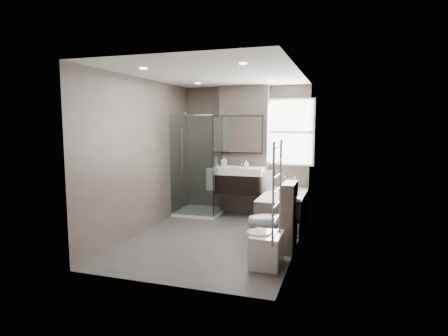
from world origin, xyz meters
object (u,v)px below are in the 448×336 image
at_px(toilet, 273,222).
at_px(bidet, 266,249).
at_px(vanity, 240,180).
at_px(bathtub, 284,208).

relative_size(toilet, bidet, 1.44).
bearing_deg(toilet, vanity, -160.81).
bearing_deg(bathtub, toilet, -88.04).
bearing_deg(vanity, toilet, -59.36).
bearing_deg(toilet, bidet, -8.04).
height_order(toilet, bidet, toilet).
relative_size(vanity, toilet, 1.21).
bearing_deg(bidet, vanity, 113.11).
xyz_separation_m(vanity, bathtub, (0.92, -0.33, -0.43)).
bearing_deg(bidet, bathtub, 92.48).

